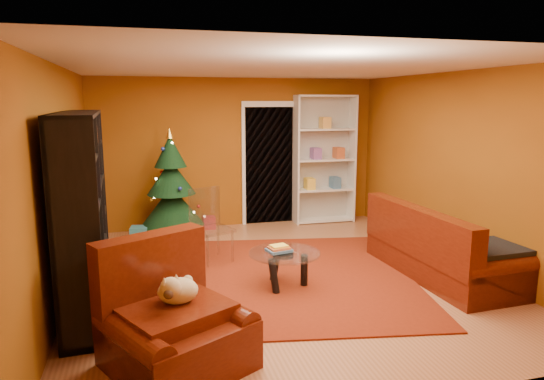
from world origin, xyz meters
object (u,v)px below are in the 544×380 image
object	(u,v)px
gift_box_green	(181,233)
sofa	(443,240)
armchair	(177,318)
acrylic_chair	(213,230)
gift_box_red	(209,223)
white_bookshelf	(324,160)
coffee_table	(284,269)
gift_box_teal	(139,235)
media_unit	(84,207)
dog	(178,291)
rug	(297,276)
christmas_tree	(171,185)

from	to	relation	value
gift_box_green	sofa	size ratio (longest dim) A/B	0.11
armchair	acrylic_chair	bearing A→B (deg)	47.34
gift_box_red	gift_box_green	bearing A→B (deg)	-131.63
white_bookshelf	coffee_table	distance (m)	3.47
gift_box_teal	sofa	xyz separation A→B (m)	(3.75, -2.47, 0.33)
media_unit	sofa	world-z (taller)	media_unit
dog	coffee_table	world-z (taller)	dog
dog	acrylic_chair	xyz separation A→B (m)	(0.65, 2.54, -0.18)
rug	armchair	xyz separation A→B (m)	(-1.61, -1.75, 0.42)
media_unit	gift_box_teal	world-z (taller)	media_unit
christmas_tree	sofa	size ratio (longest dim) A/B	0.83
coffee_table	acrylic_chair	xyz separation A→B (m)	(-0.69, 1.13, 0.24)
media_unit	dog	distance (m)	1.96
gift_box_green	white_bookshelf	bearing A→B (deg)	12.25
rug	media_unit	world-z (taller)	media_unit
rug	media_unit	distance (m)	2.68
media_unit	dog	bearing A→B (deg)	-65.51
white_bookshelf	armchair	world-z (taller)	white_bookshelf
gift_box_teal	sofa	size ratio (longest dim) A/B	0.12
acrylic_chair	gift_box_teal	bearing A→B (deg)	107.70
gift_box_teal	white_bookshelf	xyz separation A→B (m)	(3.30, 0.58, 1.02)
armchair	acrylic_chair	xyz separation A→B (m)	(0.67, 2.60, 0.03)
acrylic_chair	media_unit	bearing A→B (deg)	-173.04
media_unit	coffee_table	size ratio (longest dim) A/B	3.19
gift_box_teal	white_bookshelf	distance (m)	3.50
gift_box_teal	sofa	distance (m)	4.50
gift_box_green	gift_box_red	bearing A→B (deg)	48.37
sofa	coffee_table	size ratio (longest dim) A/B	2.52
christmas_tree	acrylic_chair	xyz separation A→B (m)	(0.46, -1.37, -0.41)
christmas_tree	gift_box_teal	world-z (taller)	christmas_tree
gift_box_teal	acrylic_chair	xyz separation A→B (m)	(0.99, -1.21, 0.33)
sofa	dog	bearing A→B (deg)	107.85
media_unit	christmas_tree	xyz separation A→B (m)	(1.07, 2.21, -0.17)
white_bookshelf	dog	distance (m)	5.27
christmas_tree	gift_box_green	distance (m)	0.77
gift_box_green	dog	world-z (taller)	dog
rug	gift_box_red	bearing A→B (deg)	105.69
gift_box_green	white_bookshelf	world-z (taller)	white_bookshelf
gift_box_teal	dog	world-z (taller)	dog
media_unit	armchair	distance (m)	2.06
christmas_tree	sofa	distance (m)	4.18
gift_box_green	sofa	bearing A→B (deg)	-38.57
rug	white_bookshelf	size ratio (longest dim) A/B	1.40
christmas_tree	gift_box_green	world-z (taller)	christmas_tree
gift_box_red	white_bookshelf	world-z (taller)	white_bookshelf
coffee_table	dog	bearing A→B (deg)	-133.75
christmas_tree	armchair	xyz separation A→B (m)	(-0.21, -3.98, -0.44)
media_unit	gift_box_teal	distance (m)	2.30
armchair	gift_box_red	bearing A→B (deg)	50.77
armchair	coffee_table	size ratio (longest dim) A/B	1.30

